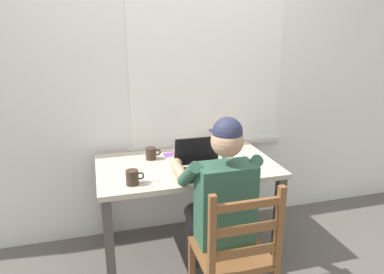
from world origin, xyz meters
The scene contains 14 objects.
ground_plane centered at (0.00, 0.00, 0.00)m, with size 8.00×8.00×0.00m, color #56514C.
back_wall centered at (0.01, 0.46, 1.30)m, with size 6.00×0.08×2.60m.
desk centered at (0.00, 0.00, 0.65)m, with size 1.30×0.76×0.75m.
seated_person centered at (0.09, -0.46, 0.68)m, with size 0.50×0.60×1.24m.
wooden_chair centered at (0.09, -0.74, 0.46)m, with size 0.42×0.42×0.93m.
laptop centered at (0.06, -0.17, 0.81)m, with size 0.33×0.29×0.23m.
computer_mouse centered at (0.32, -0.22, 0.77)m, with size 0.06×0.10×0.03m, color black.
coffee_mug_white centered at (-0.04, 0.07, 0.80)m, with size 0.12×0.08×0.09m.
coffee_mug_dark centered at (-0.23, 0.17, 0.80)m, with size 0.12×0.08×0.09m.
coffee_mug_spare centered at (-0.42, -0.25, 0.80)m, with size 0.12×0.08×0.10m.
book_stack_main centered at (0.32, 0.19, 0.78)m, with size 0.17×0.12×0.05m.
paper_pile_near_laptop centered at (0.37, 0.10, 0.76)m, with size 0.24×0.15×0.01m, color silver.
paper_pile_back_corner centered at (-0.37, -0.17, 0.75)m, with size 0.23×0.17×0.01m, color silver.
landscape_photo_print centered at (-0.06, 0.22, 0.75)m, with size 0.13×0.09×0.00m, color #7A4293.
Camera 1 is at (-0.62, -2.35, 1.71)m, focal length 33.10 mm.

